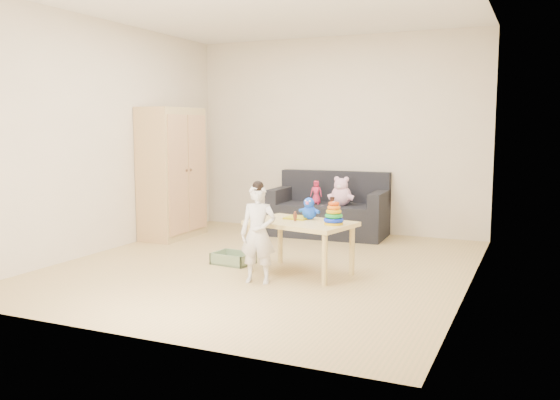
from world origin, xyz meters
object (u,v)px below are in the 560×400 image
at_px(wardrobe, 172,173).
at_px(sofa, 328,220).
at_px(toddler, 258,235).
at_px(play_table, 301,247).

relative_size(wardrobe, sofa, 1.11).
xyz_separation_m(wardrobe, toddler, (1.99, -1.58, -0.38)).
height_order(wardrobe, play_table, wardrobe).
height_order(sofa, toddler, toddler).
height_order(wardrobe, sofa, wardrobe).
bearing_deg(toddler, play_table, 53.45).
height_order(play_table, toddler, toddler).
bearing_deg(wardrobe, toddler, -38.45).
distance_m(play_table, toddler, 0.55).
xyz_separation_m(sofa, toddler, (0.20, -2.48, 0.23)).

